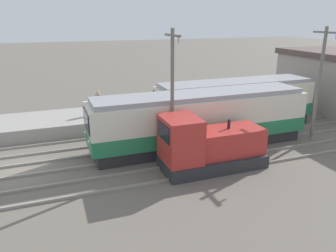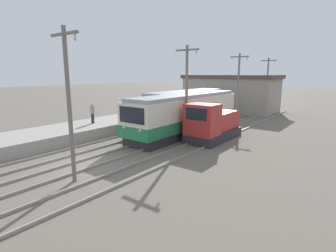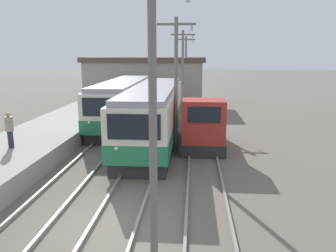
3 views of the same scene
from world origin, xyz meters
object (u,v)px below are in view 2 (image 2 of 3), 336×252
commuter_train_left (186,108)px  person_on_platform (92,112)px  commuter_train_center (187,115)px  catenary_mast_mid (187,90)px  shunting_locomotive (212,125)px  catenary_mast_distant (267,83)px  catenary_mast_far (238,86)px  catenary_mast_near (69,101)px

commuter_train_left → person_on_platform: 10.03m
commuter_train_center → catenary_mast_mid: 3.68m
shunting_locomotive → catenary_mast_mid: catenary_mast_mid is taller
commuter_train_center → person_on_platform: 8.24m
catenary_mast_distant → shunting_locomotive: bearing=-85.3°
catenary_mast_far → catenary_mast_mid: bearing=-90.0°
catenary_mast_far → person_on_platform: (-7.87, -12.68, -2.06)m
catenary_mast_distant → catenary_mast_near: bearing=-90.0°
person_on_platform → catenary_mast_near: bearing=-42.0°
shunting_locomotive → catenary_mast_distant: (-1.49, 18.33, 2.72)m
catenary_mast_near → catenary_mast_distant: (0.00, 29.66, 0.00)m
commuter_train_center → catenary_mast_mid: bearing=-58.1°
commuter_train_center → catenary_mast_far: size_ratio=1.91×
shunting_locomotive → catenary_mast_near: 11.74m
commuter_train_center → person_on_platform: (-6.36, -5.22, 0.26)m
catenary_mast_near → shunting_locomotive: bearing=82.5°
shunting_locomotive → catenary_mast_mid: (-1.49, -1.44, 2.72)m
catenary_mast_distant → catenary_mast_far: bearing=-90.0°
commuter_train_left → catenary_mast_near: 17.17m
commuter_train_center → catenary_mast_distant: (1.51, 17.35, 2.32)m
commuter_train_center → catenary_mast_far: (1.51, 7.46, 2.32)m
commuter_train_left → catenary_mast_mid: 8.20m
commuter_train_left → catenary_mast_far: 5.92m
commuter_train_center → catenary_mast_mid: (1.51, -2.43, 2.32)m
catenary_mast_distant → person_on_platform: catenary_mast_distant is taller
catenary_mast_mid → commuter_train_center: bearing=121.9°
catenary_mast_near → catenary_mast_far: 19.77m
commuter_train_left → shunting_locomotive: (5.80, -5.13, -0.39)m
catenary_mast_near → catenary_mast_far: (0.00, 19.77, 0.00)m
catenary_mast_far → person_on_platform: size_ratio=4.11×
commuter_train_left → catenary_mast_far: (4.31, 3.32, 2.34)m
commuter_train_center → catenary_mast_mid: catenary_mast_mid is taller
shunting_locomotive → person_on_platform: (-9.36, -4.24, 0.67)m
commuter_train_left → catenary_mast_distant: 14.08m
catenary_mast_mid → person_on_platform: size_ratio=4.11×
shunting_locomotive → person_on_platform: bearing=-155.6°
catenary_mast_distant → commuter_train_left: bearing=-108.1°
commuter_train_left → commuter_train_center: size_ratio=0.87×
catenary_mast_distant → person_on_platform: size_ratio=4.11×
commuter_train_left → catenary_mast_mid: (4.31, -6.57, 2.34)m
commuter_train_left → catenary_mast_far: size_ratio=1.65×
catenary_mast_far → person_on_platform: 15.07m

